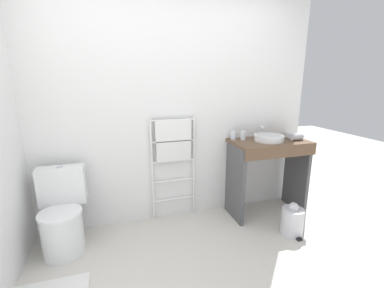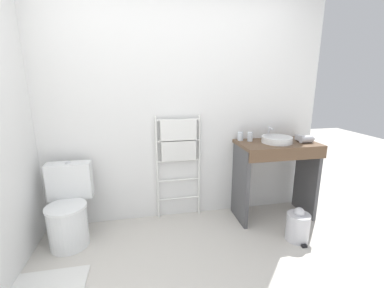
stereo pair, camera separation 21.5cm
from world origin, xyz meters
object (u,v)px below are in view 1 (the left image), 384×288
at_px(towel_radiator, 174,147).
at_px(trash_bin, 292,220).
at_px(sink_basin, 269,138).
at_px(cup_near_wall, 234,135).
at_px(hair_dryer, 296,136).
at_px(toilet, 62,218).
at_px(cup_near_edge, 243,136).

relative_size(towel_radiator, trash_bin, 3.41).
relative_size(sink_basin, trash_bin, 0.95).
bearing_deg(cup_near_wall, trash_bin, -59.69).
xyz_separation_m(towel_radiator, trash_bin, (1.09, -0.69, -0.70)).
relative_size(towel_radiator, hair_dryer, 6.59).
height_order(toilet, trash_bin, toilet).
relative_size(toilet, sink_basin, 2.35).
bearing_deg(hair_dryer, trash_bin, -124.54).
relative_size(cup_near_wall, hair_dryer, 0.54).
height_order(sink_basin, trash_bin, sink_basin).
xyz_separation_m(cup_near_wall, cup_near_edge, (0.09, -0.05, 0.00)).
distance_m(toilet, sink_basin, 2.27).
distance_m(towel_radiator, trash_bin, 1.47).
relative_size(toilet, cup_near_wall, 7.98).
distance_m(sink_basin, hair_dryer, 0.32).
bearing_deg(trash_bin, cup_near_edge, 115.72).
bearing_deg(towel_radiator, toilet, -166.77).
bearing_deg(cup_near_wall, cup_near_edge, -30.02).
bearing_deg(hair_dryer, towel_radiator, 168.85).
bearing_deg(cup_near_wall, toilet, -172.82).
xyz_separation_m(towel_radiator, cup_near_edge, (0.80, -0.09, 0.10)).
height_order(cup_near_wall, cup_near_edge, cup_near_edge).
bearing_deg(cup_near_edge, hair_dryer, -17.58).
distance_m(toilet, hair_dryer, 2.58).
height_order(toilet, cup_near_edge, cup_near_edge).
bearing_deg(cup_near_edge, sink_basin, -25.95).
height_order(cup_near_wall, hair_dryer, cup_near_wall).
height_order(sink_basin, cup_near_wall, cup_near_wall).
bearing_deg(trash_bin, hair_dryer, 55.46).
relative_size(sink_basin, cup_near_wall, 3.40).
xyz_separation_m(towel_radiator, hair_dryer, (1.38, -0.27, 0.09)).
bearing_deg(cup_near_wall, hair_dryer, -19.45).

